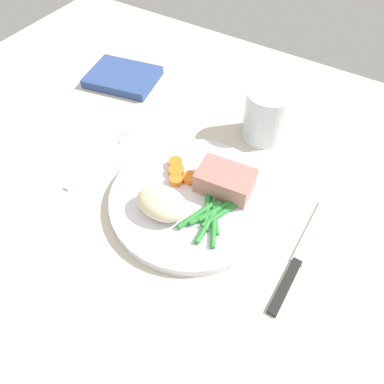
# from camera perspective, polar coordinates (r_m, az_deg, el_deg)

# --- Properties ---
(dining_table) EXTENTS (1.20, 0.90, 0.02)m
(dining_table) POSITION_cam_1_polar(r_m,az_deg,el_deg) (0.62, -1.55, 0.92)
(dining_table) COLOR beige
(dining_table) RESTS_ON ground
(dinner_plate) EXTENTS (0.25, 0.25, 0.02)m
(dinner_plate) POSITION_cam_1_polar(r_m,az_deg,el_deg) (0.58, 0.00, -1.12)
(dinner_plate) COLOR white
(dinner_plate) RESTS_ON dining_table
(meat_portion) EXTENTS (0.09, 0.06, 0.04)m
(meat_portion) POSITION_cam_1_polar(r_m,az_deg,el_deg) (0.57, 5.07, 1.76)
(meat_portion) COLOR #B2756B
(meat_portion) RESTS_ON dinner_plate
(mashed_potatoes) EXTENTS (0.08, 0.06, 0.04)m
(mashed_potatoes) POSITION_cam_1_polar(r_m,az_deg,el_deg) (0.54, -4.61, -1.69)
(mashed_potatoes) COLOR beige
(mashed_potatoes) RESTS_ON dinner_plate
(carrot_slices) EXTENTS (0.06, 0.05, 0.01)m
(carrot_slices) POSITION_cam_1_polar(r_m,az_deg,el_deg) (0.59, -1.69, 2.88)
(carrot_slices) COLOR orange
(carrot_slices) RESTS_ON dinner_plate
(green_beans) EXTENTS (0.07, 0.10, 0.01)m
(green_beans) POSITION_cam_1_polar(r_m,az_deg,el_deg) (0.54, 2.68, -3.47)
(green_beans) COLOR #2D8C38
(green_beans) RESTS_ON dinner_plate
(fork) EXTENTS (0.01, 0.17, 0.00)m
(fork) POSITION_cam_1_polar(r_m,az_deg,el_deg) (0.66, -13.92, 5.10)
(fork) COLOR silver
(fork) RESTS_ON dining_table
(knife) EXTENTS (0.02, 0.21, 0.01)m
(knife) POSITION_cam_1_polar(r_m,az_deg,el_deg) (0.55, 16.13, -9.43)
(knife) COLOR black
(knife) RESTS_ON dining_table
(water_glass) EXTENTS (0.08, 0.08, 0.09)m
(water_glass) POSITION_cam_1_polar(r_m,az_deg,el_deg) (0.67, 11.16, 11.09)
(water_glass) COLOR silver
(water_glass) RESTS_ON dining_table
(napkin) EXTENTS (0.16, 0.13, 0.02)m
(napkin) POSITION_cam_1_polar(r_m,az_deg,el_deg) (0.83, -10.52, 16.88)
(napkin) COLOR #334C8C
(napkin) RESTS_ON dining_table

